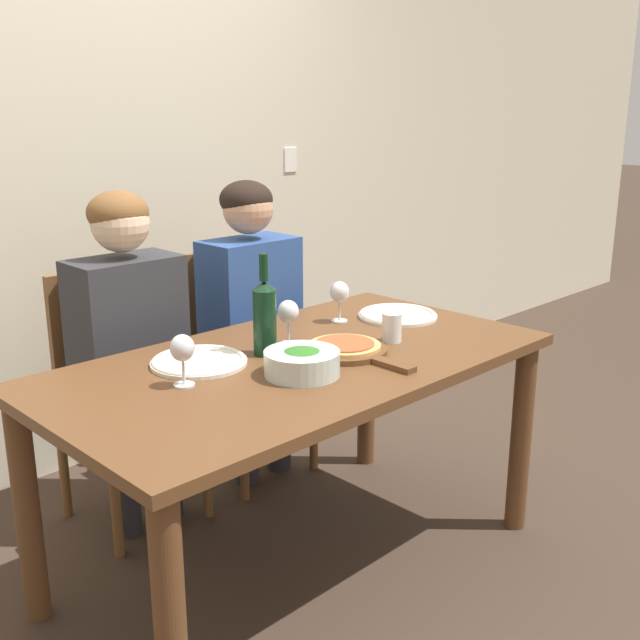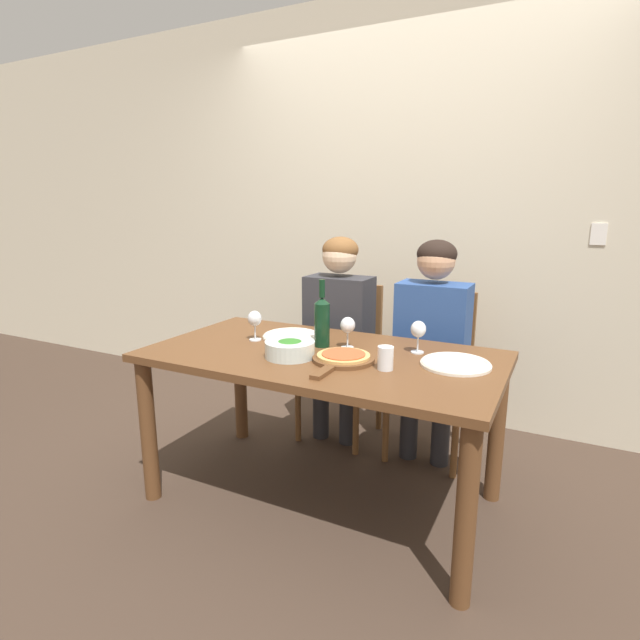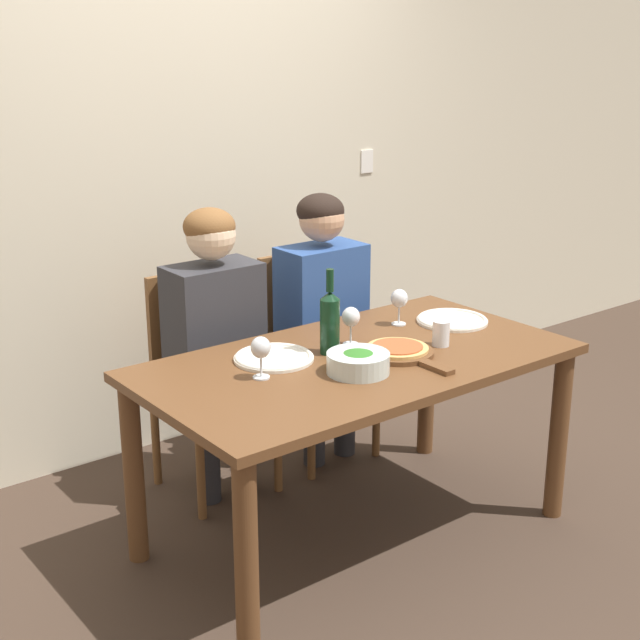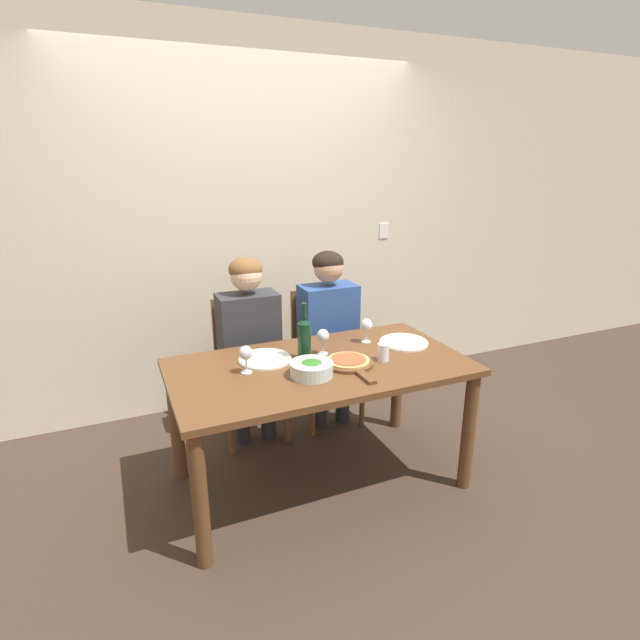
# 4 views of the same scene
# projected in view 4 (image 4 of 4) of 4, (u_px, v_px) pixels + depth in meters

# --- Properties ---
(ground_plane) EXTENTS (40.00, 40.00, 0.00)m
(ground_plane) POSITION_uv_depth(u_px,v_px,m) (320.00, 480.00, 2.95)
(ground_plane) COLOR #3D2D23
(back_wall) EXTENTS (10.00, 0.06, 2.70)m
(back_wall) POSITION_uv_depth(u_px,v_px,m) (251.00, 225.00, 3.63)
(back_wall) COLOR beige
(back_wall) RESTS_ON ground
(dining_table) EXTENTS (1.61, 0.87, 0.74)m
(dining_table) POSITION_uv_depth(u_px,v_px,m) (320.00, 382.00, 2.75)
(dining_table) COLOR brown
(dining_table) RESTS_ON ground
(chair_left) EXTENTS (0.42, 0.42, 0.93)m
(chair_left) POSITION_uv_depth(u_px,v_px,m) (247.00, 362.00, 3.36)
(chair_left) COLOR brown
(chair_left) RESTS_ON ground
(chair_right) EXTENTS (0.42, 0.42, 0.93)m
(chair_right) POSITION_uv_depth(u_px,v_px,m) (323.00, 350.00, 3.57)
(chair_right) COLOR brown
(chair_right) RESTS_ON ground
(person_woman) EXTENTS (0.47, 0.51, 1.23)m
(person_woman) POSITION_uv_depth(u_px,v_px,m) (250.00, 333.00, 3.19)
(person_woman) COLOR #28282D
(person_woman) RESTS_ON ground
(person_man) EXTENTS (0.47, 0.51, 1.23)m
(person_man) POSITION_uv_depth(u_px,v_px,m) (329.00, 323.00, 3.40)
(person_man) COLOR #28282D
(person_man) RESTS_ON ground
(wine_bottle) EXTENTS (0.07, 0.07, 0.32)m
(wine_bottle) POSITION_uv_depth(u_px,v_px,m) (304.00, 338.00, 2.74)
(wine_bottle) COLOR black
(wine_bottle) RESTS_ON dining_table
(broccoli_bowl) EXTENTS (0.22, 0.22, 0.08)m
(broccoli_bowl) POSITION_uv_depth(u_px,v_px,m) (312.00, 369.00, 2.56)
(broccoli_bowl) COLOR silver
(broccoli_bowl) RESTS_ON dining_table
(dinner_plate_left) EXTENTS (0.29, 0.29, 0.02)m
(dinner_plate_left) POSITION_uv_depth(u_px,v_px,m) (265.00, 359.00, 2.76)
(dinner_plate_left) COLOR silver
(dinner_plate_left) RESTS_ON dining_table
(dinner_plate_right) EXTENTS (0.29, 0.29, 0.02)m
(dinner_plate_right) POSITION_uv_depth(u_px,v_px,m) (404.00, 342.00, 3.01)
(dinner_plate_right) COLOR silver
(dinner_plate_right) RESTS_ON dining_table
(pizza_on_board) EXTENTS (0.27, 0.41, 0.04)m
(pizza_on_board) POSITION_uv_depth(u_px,v_px,m) (349.00, 363.00, 2.70)
(pizza_on_board) COLOR brown
(pizza_on_board) RESTS_ON dining_table
(wine_glass_left) EXTENTS (0.07, 0.07, 0.15)m
(wine_glass_left) POSITION_uv_depth(u_px,v_px,m) (246.00, 354.00, 2.57)
(wine_glass_left) COLOR silver
(wine_glass_left) RESTS_ON dining_table
(wine_glass_right) EXTENTS (0.07, 0.07, 0.15)m
(wine_glass_right) POSITION_uv_depth(u_px,v_px,m) (366.00, 326.00, 3.00)
(wine_glass_right) COLOR silver
(wine_glass_right) RESTS_ON dining_table
(wine_glass_centre) EXTENTS (0.07, 0.07, 0.15)m
(wine_glass_centre) POSITION_uv_depth(u_px,v_px,m) (323.00, 337.00, 2.82)
(wine_glass_centre) COLOR silver
(wine_glass_centre) RESTS_ON dining_table
(water_tumbler) EXTENTS (0.07, 0.07, 0.10)m
(water_tumbler) POSITION_uv_depth(u_px,v_px,m) (383.00, 352.00, 2.75)
(water_tumbler) COLOR silver
(water_tumbler) RESTS_ON dining_table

